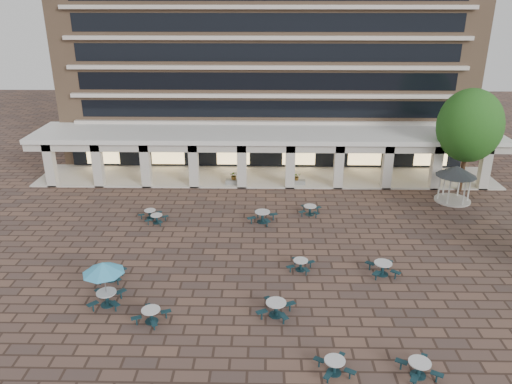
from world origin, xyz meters
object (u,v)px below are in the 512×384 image
at_px(gazebo, 456,175).
at_px(picnic_table_1, 276,307).
at_px(picnic_table_0, 111,274).
at_px(picnic_table_2, 334,365).
at_px(planter_right, 297,181).
at_px(planter_left, 234,179).

bearing_deg(gazebo, picnic_table_1, -132.79).
height_order(picnic_table_0, picnic_table_2, picnic_table_2).
relative_size(gazebo, planter_right, 2.17).
bearing_deg(picnic_table_1, gazebo, 65.40).
bearing_deg(picnic_table_2, gazebo, 43.56).
height_order(gazebo, planter_left, gazebo).
bearing_deg(planter_right, picnic_table_1, -96.49).
xyz_separation_m(picnic_table_0, planter_left, (6.39, 16.15, 0.12)).
relative_size(picnic_table_0, planter_right, 1.07).
relative_size(picnic_table_2, planter_right, 1.25).
distance_m(picnic_table_2, gazebo, 23.94).
distance_m(picnic_table_0, planter_left, 17.37).
relative_size(picnic_table_1, picnic_table_2, 1.16).
relative_size(gazebo, planter_left, 2.17).
relative_size(picnic_table_2, gazebo, 0.58).
bearing_deg(gazebo, planter_left, 169.54).
height_order(picnic_table_1, gazebo, gazebo).
bearing_deg(planter_left, planter_right, -0.00).
xyz_separation_m(picnic_table_0, gazebo, (24.70, 12.77, 1.85)).
distance_m(gazebo, planter_left, 18.69).
distance_m(picnic_table_0, gazebo, 27.86).
xyz_separation_m(picnic_table_0, picnic_table_2, (12.34, -7.65, 0.00)).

